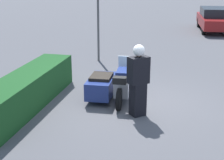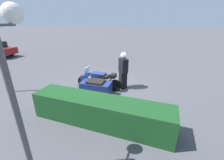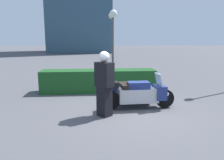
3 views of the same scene
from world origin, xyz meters
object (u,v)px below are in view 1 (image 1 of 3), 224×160
(hedge_bush_curbside, at_px, (26,91))
(police_motorcycle, at_px, (112,83))
(officer_rider, at_px, (138,79))
(parked_car_background, at_px, (214,19))
(traffic_light_near, at_px, (98,7))

(hedge_bush_curbside, bearing_deg, police_motorcycle, -60.13)
(officer_rider, distance_m, parked_car_background, 14.30)
(police_motorcycle, relative_size, parked_car_background, 0.51)
(police_motorcycle, height_order, parked_car_background, parked_car_background)
(officer_rider, relative_size, traffic_light_near, 0.55)
(police_motorcycle, relative_size, traffic_light_near, 0.70)
(police_motorcycle, relative_size, hedge_bush_curbside, 0.50)
(traffic_light_near, relative_size, parked_car_background, 0.72)
(police_motorcycle, bearing_deg, parked_car_background, -18.15)
(officer_rider, distance_m, hedge_bush_curbside, 3.13)
(hedge_bush_curbside, relative_size, traffic_light_near, 1.42)
(officer_rider, bearing_deg, parked_car_background, -52.52)
(traffic_light_near, distance_m, parked_car_background, 10.29)
(traffic_light_near, height_order, parked_car_background, traffic_light_near)
(parked_car_background, bearing_deg, hedge_bush_curbside, 153.10)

